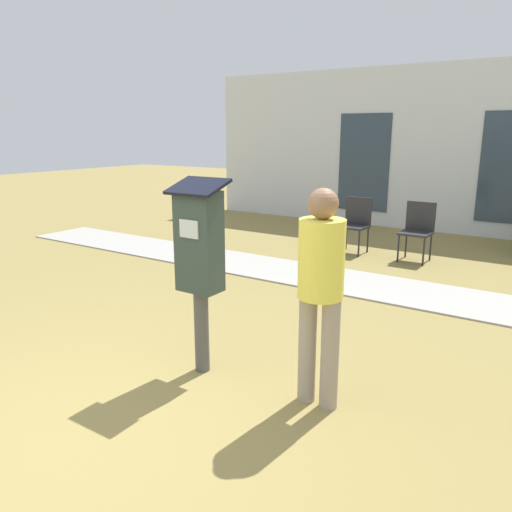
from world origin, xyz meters
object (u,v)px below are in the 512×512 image
object	(u,v)px
parking_meter	(199,252)
outdoor_chair_left	(355,220)
person_standing	(321,282)
outdoor_chair_middle	(418,227)

from	to	relation	value
parking_meter	outdoor_chair_left	distance (m)	4.72
person_standing	outdoor_chair_left	world-z (taller)	person_standing
person_standing	outdoor_chair_middle	world-z (taller)	person_standing
person_standing	outdoor_chair_left	size ratio (longest dim) A/B	1.76
outdoor_chair_left	outdoor_chair_middle	world-z (taller)	same
person_standing	outdoor_chair_middle	size ratio (longest dim) A/B	1.76
person_standing	outdoor_chair_middle	xyz separation A→B (m)	(-0.63, 4.62, -0.40)
parking_meter	person_standing	distance (m)	1.04
outdoor_chair_left	outdoor_chair_middle	bearing A→B (deg)	22.24
person_standing	outdoor_chair_left	distance (m)	4.90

